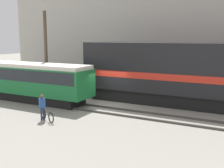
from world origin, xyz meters
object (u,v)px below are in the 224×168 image
at_px(bicycle, 47,116).
at_px(person, 42,105).
at_px(streetcar, 25,79).
at_px(utility_pole_left, 46,54).
at_px(freight_locomotive, 192,74).

bearing_deg(bicycle, person, 177.68).
height_order(streetcar, bicycle, streetcar).
bearing_deg(streetcar, utility_pole_left, 74.67).
xyz_separation_m(freight_locomotive, bicycle, (-7.14, -7.98, -2.18)).
bearing_deg(utility_pole_left, person, -51.64).
distance_m(freight_locomotive, bicycle, 10.93).
relative_size(freight_locomotive, streetcar, 1.41).
height_order(person, utility_pole_left, utility_pole_left).
bearing_deg(streetcar, freight_locomotive, 17.94).
relative_size(freight_locomotive, utility_pole_left, 2.30).
relative_size(streetcar, utility_pole_left, 1.64).
height_order(bicycle, person, person).
bearing_deg(person, utility_pole_left, 128.36).
xyz_separation_m(bicycle, person, (-0.38, 0.02, 0.66)).
relative_size(bicycle, utility_pole_left, 0.22).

